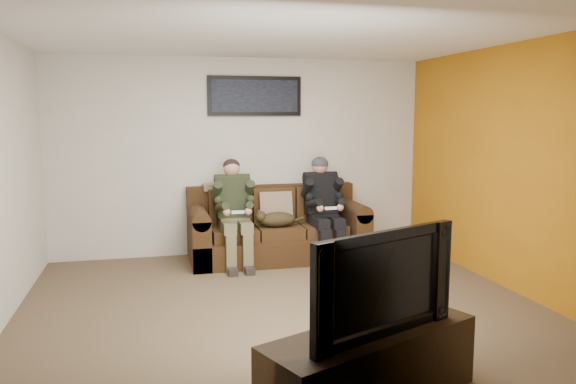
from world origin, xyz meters
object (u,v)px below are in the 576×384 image
object	(u,v)px
cat	(276,219)
framed_poster	(255,96)
tv_stand	(371,366)
person_left	(234,206)
sofa	(276,231)
television	(372,280)
person_right	(323,202)

from	to	relation	value
cat	framed_poster	bearing A→B (deg)	103.72
cat	tv_stand	size ratio (longest dim) A/B	0.43
person_left	cat	distance (m)	0.56
sofa	television	bearing A→B (deg)	-93.45
sofa	person_right	distance (m)	0.73
sofa	television	size ratio (longest dim) A/B	1.92
cat	television	size ratio (longest dim) A/B	0.56
tv_stand	cat	bearing A→B (deg)	64.40
person_left	person_right	size ratio (longest dim) A/B	0.99
framed_poster	television	world-z (taller)	framed_poster
person_right	cat	world-z (taller)	person_right
cat	framed_poster	distance (m)	1.67
sofa	framed_poster	bearing A→B (deg)	117.41
person_left	framed_poster	distance (m)	1.53
sofa	cat	xyz separation A→B (m)	(-0.05, -0.21, 0.20)
sofa	cat	world-z (taller)	sofa
person_left	framed_poster	size ratio (longest dim) A/B	1.04
person_right	tv_stand	distance (m)	3.72
television	framed_poster	bearing A→B (deg)	66.81
person_right	framed_poster	xyz separation A→B (m)	(-0.78, 0.57, 1.36)
person_right	framed_poster	world-z (taller)	framed_poster
person_right	framed_poster	size ratio (longest dim) A/B	1.05
person_right	tv_stand	bearing A→B (deg)	-102.68
sofa	person_left	world-z (taller)	person_left
tv_stand	framed_poster	bearing A→B (deg)	66.81
framed_poster	television	bearing A→B (deg)	-90.39
sofa	framed_poster	size ratio (longest dim) A/B	1.80
person_left	person_right	distance (m)	1.16
sofa	person_left	xyz separation A→B (m)	(-0.58, -0.19, 0.39)
sofa	person_left	distance (m)	0.72
tv_stand	television	xyz separation A→B (m)	(-0.00, -0.00, 0.58)
person_left	framed_poster	xyz separation A→B (m)	(0.38, 0.57, 1.36)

